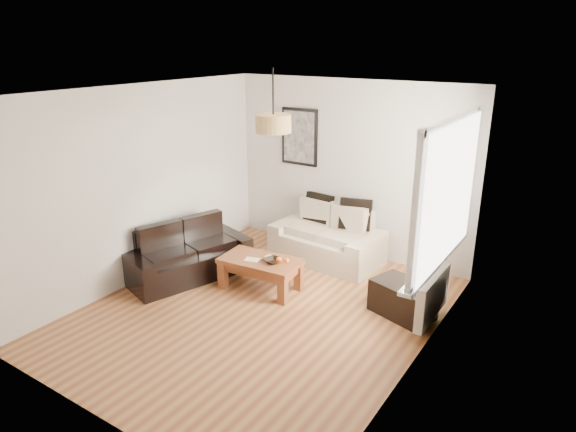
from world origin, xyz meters
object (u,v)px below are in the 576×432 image
Objects in this scene: loveseat_cream at (327,235)px; ottoman at (403,299)px; sofa_leather at (187,252)px; coffee_table at (261,274)px.

loveseat_cream is 2.23× the size of ottoman.
loveseat_cream is 0.95× the size of sofa_leather.
ottoman is (2.88, 0.62, -0.16)m from sofa_leather.
coffee_table is at bearing -167.96° from ottoman.
loveseat_cream is 1.80m from ottoman.
loveseat_cream is 1.33m from coffee_table.
loveseat_cream reaches higher than sofa_leather.
coffee_table is at bearing -97.73° from loveseat_cream.
loveseat_cream is at bearing 78.31° from coffee_table.
coffee_table reaches higher than ottoman.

